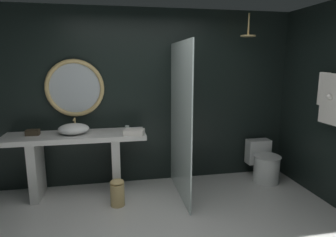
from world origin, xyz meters
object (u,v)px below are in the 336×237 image
(rain_shower_head, at_px, (248,34))
(hanging_bathrobe, at_px, (335,96))
(vessel_sink, at_px, (74,129))
(tumbler_cup, at_px, (127,129))
(folded_hand_towel, at_px, (134,132))
(round_wall_mirror, at_px, (75,88))
(waste_bin, at_px, (117,192))
(tissue_box, at_px, (33,132))
(toilet, at_px, (264,163))

(rain_shower_head, bearing_deg, hanging_bathrobe, -49.30)
(rain_shower_head, bearing_deg, vessel_sink, 178.79)
(vessel_sink, distance_m, tumbler_cup, 0.72)
(rain_shower_head, xyz_separation_m, folded_hand_towel, (-1.64, -0.12, -1.31))
(round_wall_mirror, bearing_deg, waste_bin, -52.90)
(vessel_sink, height_order, tissue_box, vessel_sink)
(hanging_bathrobe, height_order, folded_hand_towel, hanging_bathrobe)
(waste_bin, bearing_deg, rain_shower_head, 11.56)
(hanging_bathrobe, relative_size, waste_bin, 1.95)
(tissue_box, bearing_deg, hanging_bathrobe, -14.72)
(hanging_bathrobe, bearing_deg, tissue_box, 165.28)
(vessel_sink, distance_m, round_wall_mirror, 0.59)
(rain_shower_head, bearing_deg, tissue_box, 177.98)
(tumbler_cup, distance_m, tissue_box, 1.26)
(round_wall_mirror, relative_size, hanging_bathrobe, 1.19)
(round_wall_mirror, relative_size, folded_hand_towel, 3.11)
(tumbler_cup, height_order, tissue_box, tumbler_cup)
(tissue_box, distance_m, rain_shower_head, 3.26)
(vessel_sink, distance_m, hanging_bathrobe, 3.36)
(folded_hand_towel, bearing_deg, vessel_sink, 167.82)
(round_wall_mirror, bearing_deg, tissue_box, -158.65)
(tumbler_cup, xyz_separation_m, round_wall_mirror, (-0.70, 0.25, 0.56))
(vessel_sink, bearing_deg, toilet, -0.76)
(rain_shower_head, bearing_deg, waste_bin, -168.44)
(vessel_sink, bearing_deg, tissue_box, 174.28)
(rain_shower_head, relative_size, waste_bin, 0.90)
(tumbler_cup, relative_size, folded_hand_towel, 0.32)
(tissue_box, height_order, round_wall_mirror, round_wall_mirror)
(tissue_box, distance_m, toilet, 3.43)
(vessel_sink, xyz_separation_m, round_wall_mirror, (0.02, 0.27, 0.53))
(hanging_bathrobe, xyz_separation_m, folded_hand_towel, (-2.39, 0.75, -0.52))
(tumbler_cup, relative_size, hanging_bathrobe, 0.12)
(vessel_sink, relative_size, round_wall_mirror, 0.51)
(vessel_sink, height_order, hanging_bathrobe, hanging_bathrobe)
(tumbler_cup, relative_size, toilet, 0.14)
(vessel_sink, distance_m, folded_hand_towel, 0.82)
(round_wall_mirror, xyz_separation_m, hanging_bathrobe, (3.18, -1.20, -0.04))
(hanging_bathrobe, bearing_deg, toilet, 112.34)
(vessel_sink, relative_size, rain_shower_head, 1.30)
(rain_shower_head, height_order, waste_bin, rain_shower_head)
(waste_bin, bearing_deg, toilet, 9.98)
(tumbler_cup, height_order, rain_shower_head, rain_shower_head)
(tumbler_cup, bearing_deg, folded_hand_towel, -67.08)
(hanging_bathrobe, bearing_deg, vessel_sink, 163.82)
(round_wall_mirror, distance_m, toilet, 3.07)
(vessel_sink, xyz_separation_m, rain_shower_head, (2.44, -0.05, 1.27))
(toilet, distance_m, folded_hand_towel, 2.13)
(tissue_box, height_order, waste_bin, tissue_box)
(toilet, relative_size, folded_hand_towel, 2.31)
(tissue_box, relative_size, hanging_bathrobe, 0.25)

